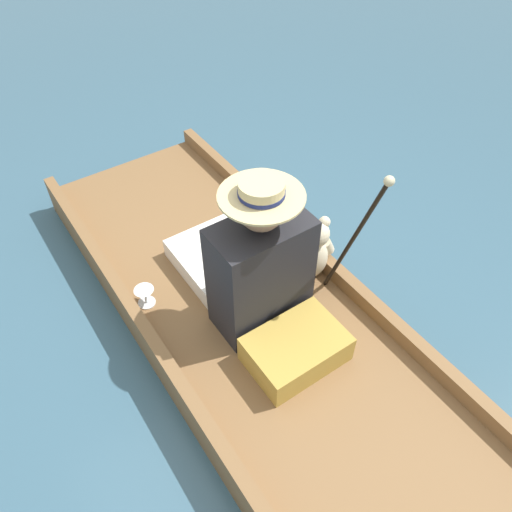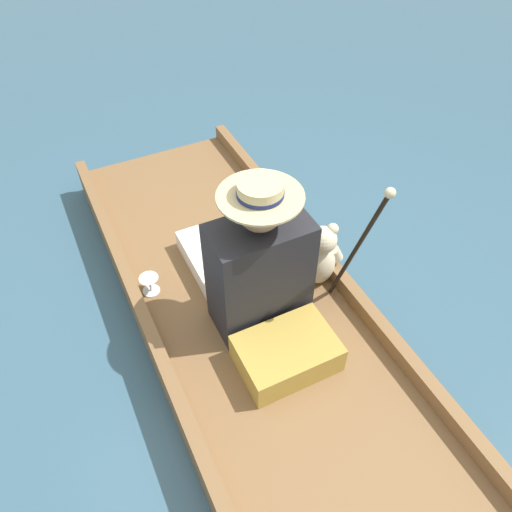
# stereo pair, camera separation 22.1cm
# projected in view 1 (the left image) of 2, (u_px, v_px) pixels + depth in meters

# --- Properties ---
(ground_plane) EXTENTS (16.00, 16.00, 0.00)m
(ground_plane) POSITION_uv_depth(u_px,v_px,m) (261.00, 342.00, 2.54)
(ground_plane) COLOR #385B70
(punt_boat) EXTENTS (1.05, 3.24, 0.24)m
(punt_boat) POSITION_uv_depth(u_px,v_px,m) (261.00, 332.00, 2.48)
(punt_boat) COLOR brown
(punt_boat) RESTS_ON ground_plane
(seat_cushion) EXTENTS (0.43, 0.30, 0.15)m
(seat_cushion) POSITION_uv_depth(u_px,v_px,m) (296.00, 349.00, 2.24)
(seat_cushion) COLOR #B7933D
(seat_cushion) RESTS_ON punt_boat
(seated_person) EXTENTS (0.44, 0.81, 0.81)m
(seated_person) POSITION_uv_depth(u_px,v_px,m) (250.00, 264.00, 2.31)
(seated_person) COLOR white
(seated_person) RESTS_ON punt_boat
(teddy_bear) EXTENTS (0.26, 0.16, 0.38)m
(teddy_bear) POSITION_uv_depth(u_px,v_px,m) (314.00, 250.00, 2.53)
(teddy_bear) COLOR beige
(teddy_bear) RESTS_ON punt_boat
(wine_glass) EXTENTS (0.10, 0.10, 0.10)m
(wine_glass) POSITION_uv_depth(u_px,v_px,m) (145.00, 294.00, 2.47)
(wine_glass) COLOR silver
(wine_glass) RESTS_ON punt_boat
(walking_cane) EXTENTS (0.04, 0.28, 0.85)m
(walking_cane) POSITION_uv_depth(u_px,v_px,m) (358.00, 230.00, 2.17)
(walking_cane) COLOR black
(walking_cane) RESTS_ON punt_boat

